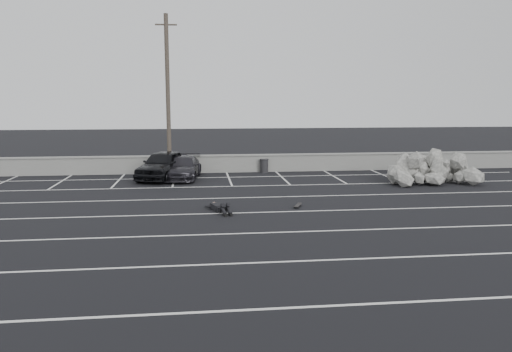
{
  "coord_description": "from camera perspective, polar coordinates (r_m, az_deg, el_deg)",
  "views": [
    {
      "loc": [
        -0.71,
        -15.81,
        4.35
      ],
      "look_at": [
        1.84,
        5.83,
        1.0
      ],
      "focal_mm": 35.0,
      "sensor_mm": 36.0,
      "label": 1
    }
  ],
  "objects": [
    {
      "name": "utility_pole",
      "position": [
        29.05,
        -10.04,
        9.08
      ],
      "size": [
        1.21,
        0.24,
        9.06
      ],
      "color": "#4C4238",
      "rests_on": "ground"
    },
    {
      "name": "car_left",
      "position": [
        27.99,
        -10.55,
        1.28
      ],
      "size": [
        3.19,
        4.96,
        1.57
      ],
      "primitive_type": "imported",
      "rotation": [
        0.0,
        0.0,
        -0.31
      ],
      "color": "black",
      "rests_on": "ground"
    },
    {
      "name": "skateboard",
      "position": [
        20.44,
        4.77,
        -3.39
      ],
      "size": [
        0.44,
        0.69,
        0.08
      ],
      "rotation": [
        0.0,
        0.0,
        -0.43
      ],
      "color": "black",
      "rests_on": "ground"
    },
    {
      "name": "riprap_pile",
      "position": [
        28.26,
        19.19,
        0.39
      ],
      "size": [
        5.31,
        3.96,
        1.27
      ],
      "color": "#A19F97",
      "rests_on": "ground"
    },
    {
      "name": "trash_bin",
      "position": [
        29.93,
        0.94,
        1.19
      ],
      "size": [
        0.55,
        0.55,
        0.82
      ],
      "rotation": [
        0.0,
        0.0,
        -0.02
      ],
      "color": "#252527",
      "rests_on": "ground"
    },
    {
      "name": "person",
      "position": [
        19.85,
        -4.35,
        -3.25
      ],
      "size": [
        2.2,
        2.85,
        0.47
      ],
      "primitive_type": null,
      "rotation": [
        0.0,
        0.0,
        0.29
      ],
      "color": "black",
      "rests_on": "ground"
    },
    {
      "name": "stall_lines",
      "position": [
        20.69,
        -4.84,
        -3.42
      ],
      "size": [
        36.0,
        20.05,
        0.01
      ],
      "color": "silver",
      "rests_on": "ground"
    },
    {
      "name": "seawall",
      "position": [
        30.06,
        -5.31,
        1.44
      ],
      "size": [
        50.0,
        0.45,
        1.06
      ],
      "color": "gray",
      "rests_on": "ground"
    },
    {
      "name": "ground",
      "position": [
        16.41,
        -4.02,
        -6.65
      ],
      "size": [
        120.0,
        120.0,
        0.0
      ],
      "primitive_type": "plane",
      "color": "black",
      "rests_on": "ground"
    },
    {
      "name": "car_right",
      "position": [
        27.9,
        -8.36,
        0.96
      ],
      "size": [
        2.23,
        4.43,
        1.23
      ],
      "primitive_type": "imported",
      "rotation": [
        0.0,
        0.0,
        -0.12
      ],
      "color": "#232228",
      "rests_on": "ground"
    }
  ]
}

